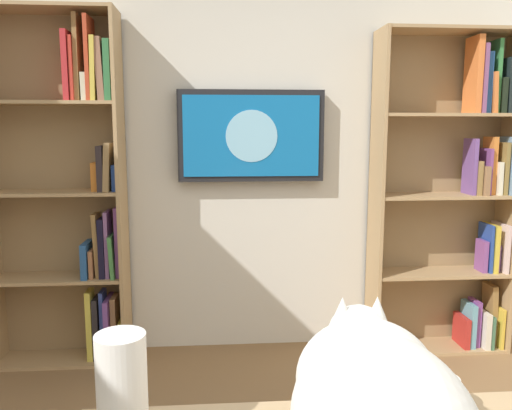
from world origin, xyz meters
TOP-DOWN VIEW (x-y plane):
  - wall_back at (0.00, -2.23)m, footprint 4.52×0.06m
  - bookshelf_left at (-1.34, -2.06)m, footprint 0.91×0.28m
  - bookshelf_right at (1.12, -2.06)m, footprint 0.83×0.28m
  - wall_mounted_tv at (0.01, -2.15)m, footprint 0.94×0.07m
  - paper_towel_roll at (0.45, 0.07)m, footprint 0.11×0.11m
  - coffee_mug at (-0.30, 0.01)m, footprint 0.08×0.08m

SIDE VIEW (x-z plane):
  - coffee_mug at x=-0.30m, z-range 0.78..0.88m
  - paper_towel_roll at x=0.45m, z-range 0.78..1.04m
  - bookshelf_left at x=-1.34m, z-range 0.01..2.10m
  - bookshelf_right at x=1.12m, z-range -0.01..2.17m
  - wall_back at x=0.00m, z-range 0.00..2.70m
  - wall_mounted_tv at x=0.01m, z-range 1.14..1.72m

